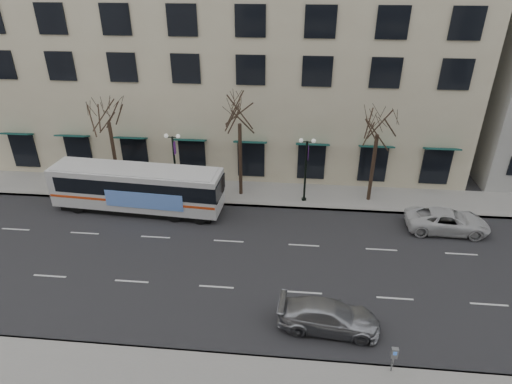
# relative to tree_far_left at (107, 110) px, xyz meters

# --- Properties ---
(ground) EXTENTS (160.00, 160.00, 0.00)m
(ground) POSITION_rel_tree_far_left_xyz_m (10.00, -8.80, -6.70)
(ground) COLOR black
(ground) RESTS_ON ground
(sidewalk_far) EXTENTS (80.00, 4.00, 0.15)m
(sidewalk_far) POSITION_rel_tree_far_left_xyz_m (15.00, 0.20, -6.62)
(sidewalk_far) COLOR gray
(sidewalk_far) RESTS_ON ground
(building_hotel) EXTENTS (40.00, 20.00, 24.00)m
(building_hotel) POSITION_rel_tree_far_left_xyz_m (8.00, 12.20, 5.30)
(building_hotel) COLOR #C5B896
(building_hotel) RESTS_ON ground
(tree_far_left) EXTENTS (3.60, 3.60, 8.34)m
(tree_far_left) POSITION_rel_tree_far_left_xyz_m (0.00, 0.00, 0.00)
(tree_far_left) COLOR black
(tree_far_left) RESTS_ON ground
(tree_far_mid) EXTENTS (3.60, 3.60, 8.55)m
(tree_far_mid) POSITION_rel_tree_far_left_xyz_m (10.00, 0.00, 0.21)
(tree_far_mid) COLOR black
(tree_far_mid) RESTS_ON ground
(tree_far_right) EXTENTS (3.60, 3.60, 8.06)m
(tree_far_right) POSITION_rel_tree_far_left_xyz_m (20.00, 0.00, -0.28)
(tree_far_right) COLOR black
(tree_far_right) RESTS_ON ground
(lamp_post_left) EXTENTS (1.22, 0.45, 5.21)m
(lamp_post_left) POSITION_rel_tree_far_left_xyz_m (5.01, -0.60, -3.75)
(lamp_post_left) COLOR black
(lamp_post_left) RESTS_ON ground
(lamp_post_right) EXTENTS (1.22, 0.45, 5.21)m
(lamp_post_right) POSITION_rel_tree_far_left_xyz_m (15.01, -0.60, -3.75)
(lamp_post_right) COLOR black
(lamp_post_right) RESTS_ON ground
(city_bus) EXTENTS (12.70, 3.59, 3.40)m
(city_bus) POSITION_rel_tree_far_left_xyz_m (2.83, -3.01, -4.84)
(city_bus) COLOR silver
(city_bus) RESTS_ON ground
(silver_car) EXTENTS (5.23, 2.44, 1.48)m
(silver_car) POSITION_rel_tree_far_left_xyz_m (16.19, -13.60, -5.96)
(silver_car) COLOR #A2A4A9
(silver_car) RESTS_ON ground
(white_pickup) EXTENTS (5.58, 2.67, 1.53)m
(white_pickup) POSITION_rel_tree_far_left_xyz_m (24.76, -3.74, -5.93)
(white_pickup) COLOR silver
(white_pickup) RESTS_ON ground
(pay_station) EXTENTS (0.30, 0.21, 1.38)m
(pay_station) POSITION_rel_tree_far_left_xyz_m (18.86, -16.10, -5.55)
(pay_station) COLOR slate
(pay_station) RESTS_ON sidewalk_near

